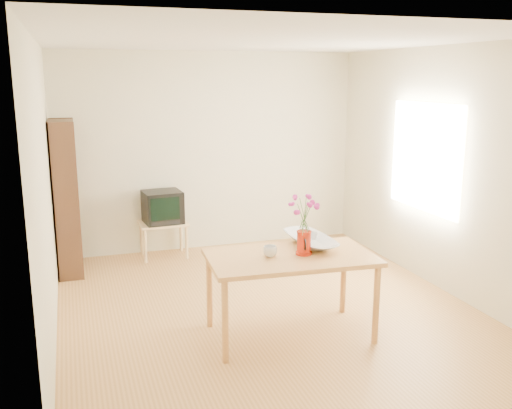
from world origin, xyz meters
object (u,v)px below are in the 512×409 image
object	(u,v)px
table	(291,264)
bowl	(311,220)
mug	(270,251)
television	(162,206)
pitcher	(304,244)

from	to	relation	value
table	bowl	world-z (taller)	bowl
table	mug	bearing A→B (deg)	177.94
bowl	television	size ratio (longest dim) A/B	0.99
table	bowl	xyz separation A→B (m)	(0.29, 0.24, 0.31)
table	television	xyz separation A→B (m)	(-0.70, 2.64, -0.00)
pitcher	mug	bearing A→B (deg)	-169.16
television	pitcher	bearing A→B (deg)	-77.60
pitcher	television	bearing A→B (deg)	124.25
mug	bowl	world-z (taller)	bowl
mug	table	bearing A→B (deg)	-178.96
bowl	table	bearing A→B (deg)	-140.32
bowl	television	bearing A→B (deg)	112.56
television	mug	bearing A→B (deg)	-83.57
table	pitcher	distance (m)	0.21
mug	television	size ratio (longest dim) A/B	0.24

